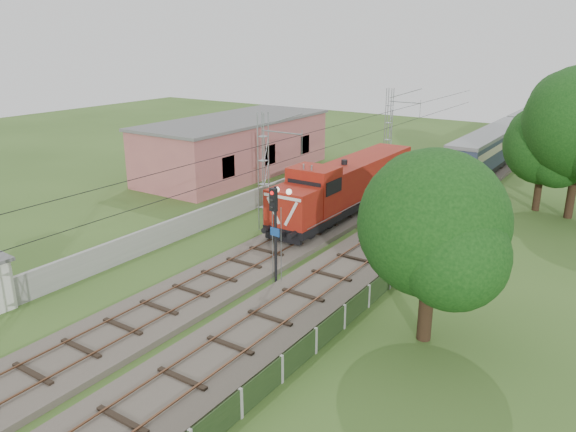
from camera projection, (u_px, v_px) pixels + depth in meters
The scene contains 12 objects.
ground at pixel (169, 309), 27.29m from camera, with size 140.00×140.00×0.00m, color #375720.
track_main at pixel (255, 259), 32.77m from camera, with size 4.20×70.00×0.45m.
track_side at pixel (419, 217), 40.42m from camera, with size 4.20×80.00×0.45m.
catenary at pixel (264, 172), 37.09m from camera, with size 3.31×70.00×8.00m.
boundary_wall at pixel (224, 211), 39.98m from camera, with size 0.25×40.00×1.50m, color #9E9E99.
station_building at pixel (236, 146), 53.38m from camera, with size 8.40×20.40×5.22m.
fence at pixel (344, 317), 25.26m from camera, with size 0.12×32.00×1.20m.
locomotive at pixel (347, 185), 40.98m from camera, with size 3.00×17.11×4.34m.
coach_rake at pixel (564, 103), 88.45m from camera, with size 2.84×106.05×3.28m.
signal_post at pixel (274, 219), 28.66m from camera, with size 0.60×0.47×5.42m.
tree_a at pixel (435, 226), 22.93m from camera, with size 6.51×6.20×8.44m.
tree_c at pixel (545, 146), 41.02m from camera, with size 6.09×5.80×7.89m.
Camera 1 is at (18.44, -17.23, 12.71)m, focal length 35.00 mm.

